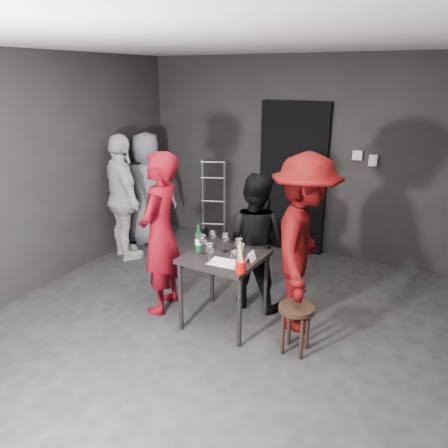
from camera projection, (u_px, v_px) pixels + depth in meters
The scene contains 25 objects.
floor at pixel (208, 329), 4.40m from camera, with size 4.50×5.00×0.02m, color black.
ceiling at pixel (204, 39), 3.52m from camera, with size 4.50×5.00×0.02m, color silver.
wall_back at pixel (295, 157), 6.06m from camera, with size 4.50×0.04×2.70m, color black.
wall_left at pixel (34, 175), 4.94m from camera, with size 0.04×5.00×2.70m, color black.
doorway at pixel (293, 179), 6.11m from camera, with size 0.95×0.10×2.10m, color black.
wallbox_upper at pixel (358, 155), 5.62m from camera, with size 0.12×0.06×0.12m, color #B7B7B2.
wallbox_lower at pixel (373, 160), 5.55m from camera, with size 0.10×0.06×0.14m, color #B7B7B2.
hand_truck at pixel (212, 227), 6.68m from camera, with size 0.41×0.35×1.24m.
tasting_table at pixel (224, 264), 4.32m from camera, with size 0.72×0.72×0.75m.
stool at pixel (296, 316), 3.93m from camera, with size 0.33×0.33×0.47m.
server_red at pixel (160, 222), 4.50m from camera, with size 0.72×0.47×1.98m, color maroon.
woman_black at pixel (254, 242), 4.67m from camera, with size 0.71×0.39×1.47m, color black.
man_maroon at pixel (304, 229), 4.15m from camera, with size 1.35×0.63×2.09m, color #470405.
bystander_cream at pixel (122, 189), 5.82m from camera, with size 1.15×0.55×1.96m, color silver.
bystander_grey at pixel (148, 183), 6.36m from camera, with size 0.91×0.50×1.86m, color slate.
tasting_mat at pixel (225, 263), 4.11m from camera, with size 0.29×0.20×0.00m, color white.
wine_glass_a at pixel (203, 243), 4.30m from camera, with size 0.08×0.08×0.21m, color white, non-canonical shape.
wine_glass_b at pixel (213, 238), 4.45m from camera, with size 0.07×0.07×0.19m, color white, non-canonical shape.
wine_glass_c at pixel (225, 242), 4.35m from camera, with size 0.08×0.08×0.20m, color white, non-canonical shape.
wine_glass_d at pixel (210, 252), 4.08m from camera, with size 0.08×0.08×0.21m, color white, non-canonical shape.
wine_glass_e at pixel (234, 258), 3.98m from camera, with size 0.07×0.07×0.18m, color white, non-canonical shape.
wine_glass_f at pixel (239, 247), 4.19m from camera, with size 0.08×0.08×0.22m, color white, non-canonical shape.
wine_bottle at pixel (199, 242), 4.34m from camera, with size 0.07×0.07×0.28m.
breadstick_cup at pixel (241, 259), 3.87m from camera, with size 0.09×0.09×0.30m.
reserved_card at pixel (249, 256), 4.14m from camera, with size 0.07×0.12×0.09m, color white, non-canonical shape.
Camera 1 is at (1.89, -3.32, 2.43)m, focal length 35.00 mm.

